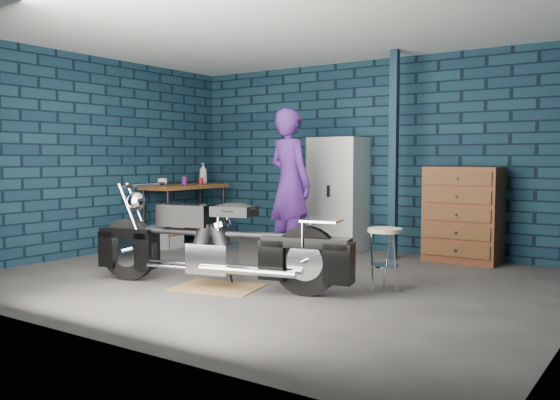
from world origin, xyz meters
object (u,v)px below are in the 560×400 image
at_px(locker, 338,194).
at_px(shop_stool, 385,259).
at_px(storage_bin, 163,237).
at_px(person, 290,184).
at_px(workbench, 185,214).
at_px(motorcycle, 217,236).
at_px(tool_chest, 462,215).

height_order(locker, shop_stool, locker).
xyz_separation_m(storage_bin, locker, (2.24, 1.26, 0.65)).
distance_m(person, locker, 1.01).
bearing_deg(person, workbench, 12.44).
xyz_separation_m(motorcycle, locker, (-0.21, 2.89, 0.28)).
height_order(person, locker, person).
relative_size(person, storage_bin, 3.85).
bearing_deg(person, shop_stool, 168.31).
height_order(person, tool_chest, person).
xyz_separation_m(storage_bin, shop_stool, (3.90, -0.79, 0.15)).
relative_size(motorcycle, storage_bin, 4.70).
relative_size(workbench, storage_bin, 2.76).
distance_m(workbench, motorcycle, 3.26).
distance_m(tool_chest, shop_stool, 2.07).
bearing_deg(locker, storage_bin, -150.69).
distance_m(motorcycle, tool_chest, 3.30).
bearing_deg(shop_stool, motorcycle, -149.87).
relative_size(workbench, locker, 0.87).
xyz_separation_m(motorcycle, tool_chest, (1.58, 2.89, 0.08)).
bearing_deg(locker, workbench, -161.49).
height_order(motorcycle, person, person).
distance_m(motorcycle, person, 2.00).
height_order(workbench, locker, locker).
height_order(storage_bin, shop_stool, shop_stool).
bearing_deg(shop_stool, workbench, 161.77).
distance_m(motorcycle, storage_bin, 2.97).
relative_size(motorcycle, tool_chest, 1.98).
height_order(person, storage_bin, person).
bearing_deg(storage_bin, shop_stool, -11.46).
bearing_deg(shop_stool, storage_bin, 168.54).
distance_m(workbench, tool_chest, 4.12).
distance_m(storage_bin, locker, 2.65).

